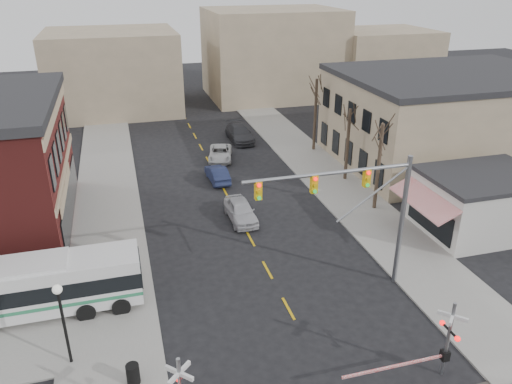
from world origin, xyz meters
TOP-DOWN VIEW (x-y plane):
  - ground at (0.00, 0.00)m, footprint 160.00×160.00m
  - sidewalk_west at (-9.50, 20.00)m, footprint 5.00×60.00m
  - sidewalk_east at (9.50, 20.00)m, footprint 5.00×60.00m
  - tan_building at (22.00, 20.00)m, footprint 20.30×15.30m
  - awning_shop at (15.97, 7.00)m, footprint 9.74×6.20m
  - tree_east_a at (10.50, 12.00)m, footprint 0.28×0.28m
  - tree_east_b at (10.80, 18.00)m, footprint 0.28×0.28m
  - tree_east_c at (11.00, 26.00)m, footprint 0.28×0.28m
  - transit_bus at (-13.70, 5.25)m, footprint 12.13×2.70m
  - traffic_signal_mast at (4.35, 2.85)m, footprint 9.50×0.30m
  - rr_crossing_east at (4.85, -4.48)m, footprint 5.60×1.36m
  - street_lamp at (-11.31, 0.84)m, footprint 0.44×0.44m
  - trash_bin at (-8.51, -1.30)m, footprint 0.60×0.60m
  - car_a at (0.04, 13.01)m, footprint 1.89×4.56m
  - car_b at (-0.14, 20.71)m, footprint 1.63×4.21m
  - car_c at (1.21, 25.91)m, footprint 3.21×5.02m
  - car_d at (4.45, 31.11)m, footprint 2.34×5.63m
  - pedestrian_near at (-8.83, 4.60)m, footprint 0.54×0.67m
  - pedestrian_far at (-9.36, 6.35)m, footprint 1.00×0.90m

SIDE VIEW (x-z plane):
  - ground at x=0.00m, z-range 0.00..0.00m
  - sidewalk_west at x=-9.50m, z-range 0.00..0.12m
  - sidewalk_east at x=9.50m, z-range 0.00..0.12m
  - trash_bin at x=-8.51m, z-range 0.12..1.11m
  - car_c at x=1.21m, z-range 0.00..1.29m
  - car_b at x=-0.14m, z-range 0.00..1.37m
  - car_a at x=0.04m, z-range 0.00..1.55m
  - car_d at x=4.45m, z-range 0.00..1.63m
  - pedestrian_near at x=-8.83m, z-range 0.12..1.72m
  - pedestrian_far at x=-9.36m, z-range 0.12..1.81m
  - transit_bus at x=-13.70m, z-range 0.21..3.33m
  - rr_crossing_east at x=4.85m, z-range -0.03..3.97m
  - awning_shop at x=15.97m, z-range 0.01..4.31m
  - street_lamp at x=-11.31m, z-range 1.05..5.40m
  - tree_east_b at x=10.80m, z-range 0.12..6.42m
  - tree_east_a at x=10.50m, z-range 0.12..6.87m
  - tree_east_c at x=11.00m, z-range 0.12..7.32m
  - tan_building at x=22.00m, z-range 0.01..8.51m
  - traffic_signal_mast at x=4.35m, z-range 1.71..9.71m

